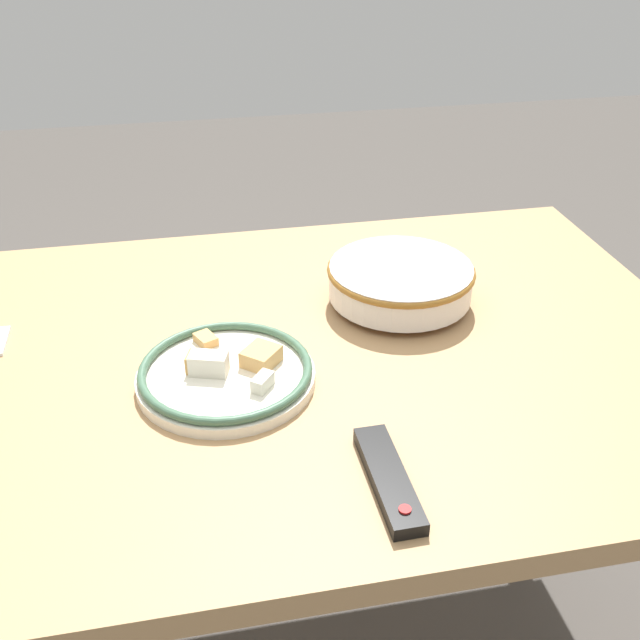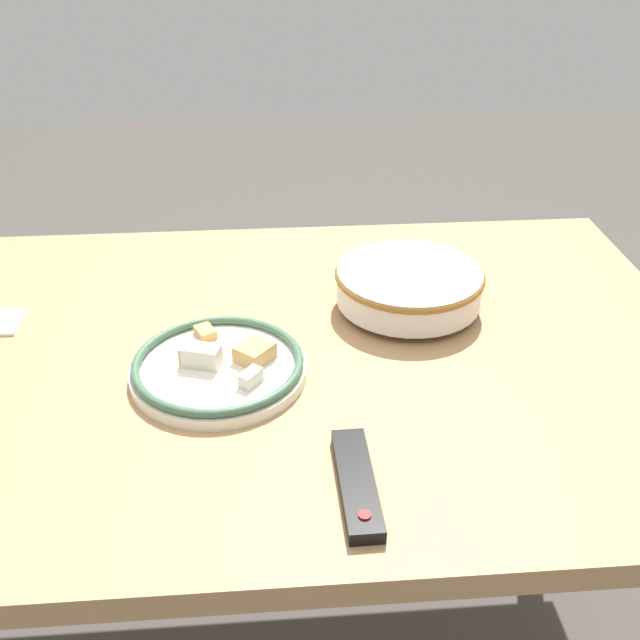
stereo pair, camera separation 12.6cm
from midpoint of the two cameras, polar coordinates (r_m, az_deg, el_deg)
The scene contains 5 objects.
ground_plane at distance 1.79m, azimuth -1.41°, elevation -23.06°, with size 8.00×8.00×0.00m, color #4C4742.
dining_table at distance 1.29m, azimuth -1.80°, elevation -5.15°, with size 1.52×0.98×0.76m.
noodle_bowl at distance 1.37m, azimuth 9.42°, elevation 2.53°, with size 0.27×0.27×0.07m.
food_plate at distance 1.18m, azimuth -4.72°, elevation -3.63°, with size 0.28×0.28×0.05m.
tv_remote at distance 0.99m, azimuth 6.54°, elevation -12.38°, with size 0.05×0.19×0.02m.
Camera 2 is at (-0.02, 1.05, 1.45)m, focal length 42.00 mm.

